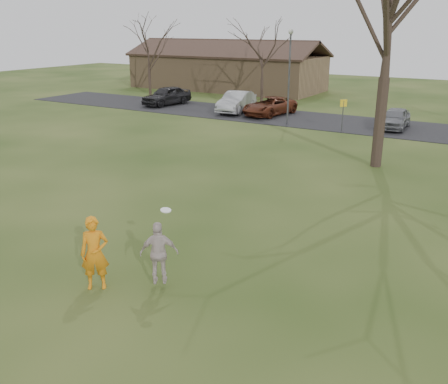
% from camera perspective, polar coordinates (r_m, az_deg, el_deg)
% --- Properties ---
extents(ground, '(120.00, 120.00, 0.00)m').
position_cam_1_polar(ground, '(13.23, -9.09, -10.97)').
color(ground, '#1E380F').
rests_on(ground, ground).
extents(parking_strip, '(62.00, 6.50, 0.04)m').
position_cam_1_polar(parking_strip, '(35.13, 17.99, 7.10)').
color(parking_strip, black).
rests_on(parking_strip, ground).
extents(player_defender, '(0.85, 0.81, 1.95)m').
position_cam_1_polar(player_defender, '(13.12, -14.64, -6.82)').
color(player_defender, orange).
rests_on(player_defender, ground).
extents(car_0, '(2.57, 4.86, 1.58)m').
position_cam_1_polar(car_0, '(43.16, -6.61, 10.95)').
color(car_0, black).
rests_on(car_0, parking_strip).
extents(car_1, '(2.35, 4.99, 1.58)m').
position_cam_1_polar(car_1, '(39.27, 1.44, 10.32)').
color(car_1, '#A8AAAE').
rests_on(car_1, parking_strip).
extents(car_2, '(2.99, 5.17, 1.35)m').
position_cam_1_polar(car_2, '(38.10, 5.27, 9.82)').
color(car_2, '#5C2715').
rests_on(car_2, parking_strip).
extents(car_4, '(1.74, 3.99, 1.34)m').
position_cam_1_polar(car_4, '(34.69, 19.05, 8.02)').
color(car_4, slate).
rests_on(car_4, parking_strip).
extents(catching_play, '(1.03, 0.89, 2.00)m').
position_cam_1_polar(catching_play, '(12.75, -7.46, -6.96)').
color(catching_play, beige).
rests_on(catching_play, ground).
extents(building, '(20.60, 8.50, 5.14)m').
position_cam_1_polar(building, '(54.42, 0.29, 13.80)').
color(building, '#8C6D4C').
rests_on(building, ground).
extents(lamp_post, '(0.34, 0.34, 6.27)m').
position_cam_1_polar(lamp_post, '(34.11, 7.54, 14.23)').
color(lamp_post, '#47474C').
rests_on(lamp_post, ground).
extents(sign_yellow, '(0.35, 0.35, 2.08)m').
position_cam_1_polar(sign_yellow, '(32.54, 13.53, 9.20)').
color(sign_yellow, '#47474C').
rests_on(sign_yellow, ground).
extents(big_tree, '(9.00, 9.00, 14.00)m').
position_cam_1_polar(big_tree, '(24.35, 18.63, 18.92)').
color(big_tree, '#352821').
rests_on(big_tree, ground).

